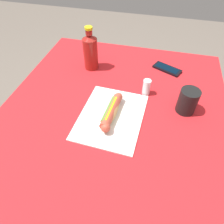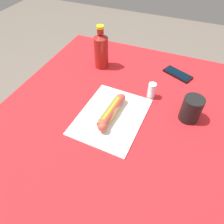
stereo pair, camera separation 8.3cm
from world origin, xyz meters
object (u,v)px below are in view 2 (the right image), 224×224
(cell_phone, at_px, (178,74))
(hot_dog, at_px, (112,111))
(salt_shaker, at_px, (152,91))
(drinking_cup, at_px, (191,109))
(soda_bottle, at_px, (101,50))

(cell_phone, bearing_deg, hot_dog, 152.92)
(hot_dog, relative_size, salt_shaker, 2.86)
(salt_shaker, bearing_deg, drinking_cup, -111.04)
(cell_phone, xyz_separation_m, soda_bottle, (-0.07, 0.40, 0.09))
(drinking_cup, bearing_deg, hot_dog, 111.01)
(soda_bottle, distance_m, drinking_cup, 0.54)
(salt_shaker, bearing_deg, soda_bottle, 65.20)
(hot_dog, height_order, drinking_cup, drinking_cup)
(cell_phone, xyz_separation_m, salt_shaker, (-0.22, 0.09, 0.03))
(hot_dog, bearing_deg, cell_phone, -27.08)
(cell_phone, height_order, soda_bottle, soda_bottle)
(hot_dog, bearing_deg, salt_shaker, -33.07)
(hot_dog, bearing_deg, soda_bottle, 30.63)
(cell_phone, height_order, drinking_cup, drinking_cup)
(hot_dog, bearing_deg, drinking_cup, -68.99)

